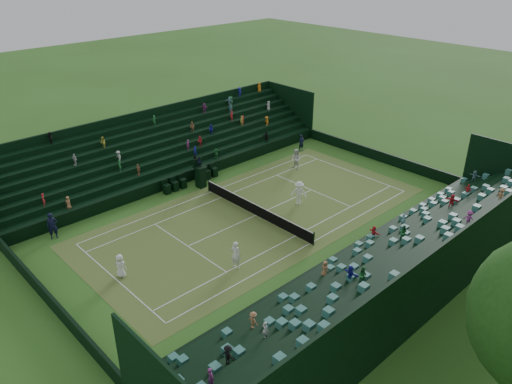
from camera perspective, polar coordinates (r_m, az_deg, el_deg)
ground at (r=38.13m, az=0.00°, el=-2.69°), size 160.00×160.00×0.00m
court_surface at (r=38.12m, az=0.00°, el=-2.68°), size 12.97×26.77×0.01m
perimeter_wall_north at (r=49.09m, az=13.70°, el=4.09°), size 17.17×0.20×1.00m
perimeter_wall_south at (r=31.07m, az=-22.39°, el=-11.49°), size 17.17×0.20×1.00m
perimeter_wall_east at (r=33.09m, az=10.17°, el=-7.13°), size 0.20×31.77×1.00m
perimeter_wall_west at (r=43.81m, az=-7.61°, el=1.86°), size 0.20×31.77×1.00m
north_grandstand at (r=30.71m, az=16.55°, el=-8.48°), size 6.60×32.00×4.90m
south_grandstand at (r=46.63m, az=-10.73°, el=4.58°), size 6.60×32.00×4.90m
tennis_net at (r=37.87m, az=0.00°, el=-2.00°), size 11.67×0.10×1.06m
umpire_chair at (r=42.38m, az=-6.38°, el=2.06°), size 0.88×0.88×2.76m
courtside_chairs at (r=43.14m, az=-7.42°, el=1.38°), size 0.54×5.51×1.18m
player_near_west at (r=32.19m, az=-15.24°, el=-8.14°), size 0.92×0.79×1.59m
player_near_east at (r=31.80m, az=-2.32°, el=-7.18°), size 0.81×0.65×1.94m
player_far_west at (r=45.76m, az=4.60°, el=3.75°), size 0.94×0.74×1.92m
player_far_east at (r=39.50m, az=4.93°, el=-0.10°), size 1.46×1.29×1.95m
line_judge_north at (r=50.05m, az=5.21°, el=5.62°), size 0.47×0.66×1.69m
line_judge_south at (r=37.60m, az=-22.24°, el=-3.61°), size 0.68×0.83×1.96m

